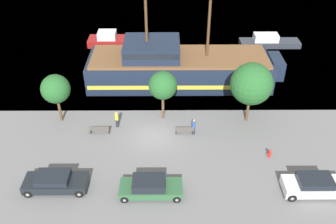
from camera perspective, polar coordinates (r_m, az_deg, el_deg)
name	(u,v)px	position (r m, az deg, el deg)	size (l,w,h in m)	color
ground_plane	(154,136)	(33.38, -2.13, -3.66)	(160.00, 160.00, 0.00)	slate
pirate_ship	(178,67)	(40.46, 1.48, 6.91)	(20.65, 6.05, 11.58)	#192338
moored_boat_dockside	(268,42)	(51.01, 15.06, 10.33)	(7.68, 2.11, 1.60)	#2D333D
moored_boat_outer	(110,40)	(50.17, -8.83, 10.82)	(5.79, 2.54, 1.81)	maroon
parked_car_curb_front	(150,187)	(27.85, -2.71, -11.33)	(4.60, 1.89, 1.41)	#2D5B38
parked_car_curb_mid	(55,182)	(29.41, -16.82, -10.14)	(4.66, 1.94, 1.34)	black
parked_car_curb_rear	(315,185)	(29.89, 21.54, -10.34)	(4.76, 1.90, 1.47)	white
fire_hydrant	(270,153)	(32.05, 15.24, -6.08)	(0.42, 0.25, 0.76)	red
bench_promenade_east	(185,130)	(33.36, 2.57, -2.74)	(1.68, 0.45, 0.85)	#4C4742
bench_promenade_west	(99,129)	(33.95, -10.40, -2.61)	(1.77, 0.45, 0.85)	#4C4742
pedestrian_walking_near	(194,127)	(33.18, 3.93, -2.27)	(0.32, 0.32, 1.57)	#232838
pedestrian_walking_far	(117,119)	(34.27, -7.81, -1.12)	(0.32, 0.32, 1.63)	#232838
tree_row_east	(56,89)	(34.80, -16.76, 3.36)	(2.62, 2.62, 4.77)	brown
tree_row_mideast	(163,86)	(33.63, -0.80, 4.05)	(2.60, 2.60, 4.87)	brown
tree_row_midwest	(252,84)	(33.88, 12.61, 4.20)	(3.79, 3.79, 5.87)	brown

